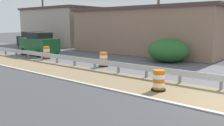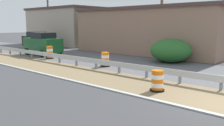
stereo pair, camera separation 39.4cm
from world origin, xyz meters
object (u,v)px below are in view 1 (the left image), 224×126
car_lead_near_lane (39,44)px  car_mid_far_lane (33,40)px  utility_pole_near (158,16)px  traffic_barrel_nearest (159,81)px  traffic_barrel_close (104,60)px  utility_pole_mid (43,11)px  traffic_barrel_mid (47,53)px

car_lead_near_lane → car_mid_far_lane: 6.95m
car_lead_near_lane → utility_pole_near: (6.60, -9.34, 2.67)m
traffic_barrel_nearest → traffic_barrel_close: traffic_barrel_close is taller
utility_pole_near → utility_pole_mid: utility_pole_mid is taller
utility_pole_mid → car_lead_near_lane: bearing=-127.5°
car_lead_near_lane → utility_pole_mid: size_ratio=0.46×
car_mid_far_lane → traffic_barrel_mid: bearing=-27.3°
traffic_barrel_nearest → utility_pole_near: 12.71m
car_lead_near_lane → utility_pole_near: size_ratio=0.59×
utility_pole_near → traffic_barrel_mid: bearing=139.8°
traffic_barrel_close → traffic_barrel_mid: bearing=92.7°
traffic_barrel_close → car_lead_near_lane: car_lead_near_lane is taller
traffic_barrel_nearest → car_mid_far_lane: bearing=71.3°
car_lead_near_lane → utility_pole_near: utility_pole_near is taller
traffic_barrel_nearest → car_lead_near_lane: car_lead_near_lane is taller
traffic_barrel_mid → utility_pole_near: size_ratio=0.15×
car_lead_near_lane → utility_pole_near: 11.75m
traffic_barrel_nearest → traffic_barrel_mid: size_ratio=0.87×
traffic_barrel_nearest → utility_pole_mid: 26.55m
traffic_barrel_close → traffic_barrel_mid: 6.40m
traffic_barrel_mid → utility_pole_mid: (7.70, 11.32, 4.33)m
traffic_barrel_nearest → traffic_barrel_mid: (2.89, 12.62, 0.07)m
traffic_barrel_close → utility_pole_near: size_ratio=0.14×
traffic_barrel_nearest → traffic_barrel_close: size_ratio=0.93×
car_lead_near_lane → utility_pole_mid: bearing=-36.3°
traffic_barrel_mid → car_lead_near_lane: bearing=67.6°
car_lead_near_lane → traffic_barrel_nearest: bearing=166.5°
car_mid_far_lane → utility_pole_near: size_ratio=0.60×
utility_pole_mid → utility_pole_near: bearing=-89.8°
traffic_barrel_nearest → car_mid_far_lane: car_mid_far_lane is taller
car_lead_near_lane → car_mid_far_lane: size_ratio=0.99×
traffic_barrel_close → utility_pole_mid: utility_pole_mid is taller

